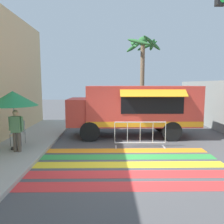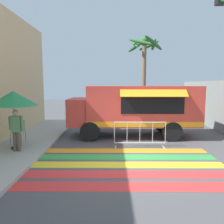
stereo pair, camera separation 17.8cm
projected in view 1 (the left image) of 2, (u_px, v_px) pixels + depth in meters
name	position (u px, v px, depth m)	size (l,w,h in m)	color
ground_plane	(126.00, 161.00, 7.40)	(60.00, 60.00, 0.00)	#4C4C4F
crosswalk_painted	(127.00, 165.00, 7.09)	(6.40, 3.60, 0.01)	red
food_truck	(132.00, 107.00, 10.84)	(6.26, 2.66, 2.51)	#D13D33
patio_umbrella	(13.00, 99.00, 8.16)	(1.81, 1.81, 2.23)	black
folding_chair	(18.00, 130.00, 9.04)	(0.46, 0.46, 0.97)	#4C4C51
vendor_person	(16.00, 128.00, 7.95)	(0.53, 0.21, 1.56)	brown
barricade_front	(140.00, 135.00, 8.97)	(2.12, 0.44, 1.08)	#B7BABF
palm_tree	(143.00, 59.00, 14.40)	(2.37, 2.42, 5.69)	#7A664C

